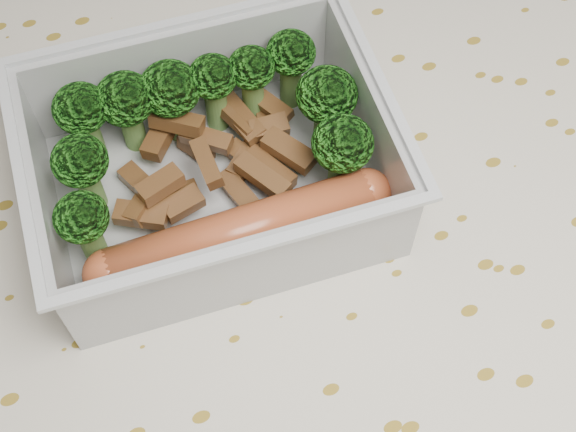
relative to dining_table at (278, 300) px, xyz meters
name	(u,v)px	position (x,y,z in m)	size (l,w,h in m)	color
dining_table	(278,300)	(0.00, 0.00, 0.00)	(1.40, 0.90, 0.75)	brown
tablecloth	(277,267)	(0.00, 0.00, 0.05)	(1.46, 0.96, 0.19)	silver
lunch_container	(213,173)	(-0.02, 0.04, 0.11)	(0.21, 0.17, 0.07)	silver
broccoli_florets	(203,115)	(-0.02, 0.07, 0.13)	(0.18, 0.11, 0.06)	#608C3F
meat_pile	(217,158)	(-0.02, 0.05, 0.11)	(0.12, 0.08, 0.03)	brown
sausage	(241,232)	(-0.02, 0.00, 0.11)	(0.17, 0.03, 0.03)	#B6512B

